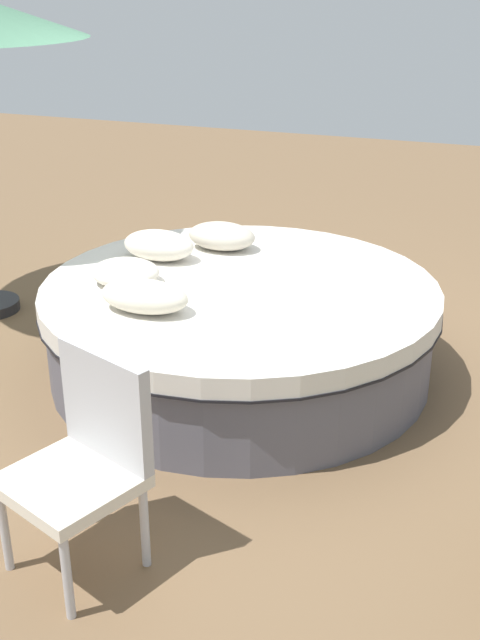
% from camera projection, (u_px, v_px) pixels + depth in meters
% --- Properties ---
extents(ground_plane, '(16.00, 16.00, 0.00)m').
position_uv_depth(ground_plane, '(240.00, 370.00, 5.28)').
color(ground_plane, brown).
extents(round_bed, '(2.54, 2.54, 0.61)m').
position_uv_depth(round_bed, '(240.00, 328.00, 5.16)').
color(round_bed, '#595966').
rests_on(round_bed, ground_plane).
extents(throw_pillow_0, '(0.49, 0.33, 0.19)m').
position_uv_depth(throw_pillow_0, '(222.00, 236.00, 5.64)').
color(throw_pillow_0, beige).
rests_on(throw_pillow_0, round_bed).
extents(throw_pillow_1, '(0.50, 0.30, 0.20)m').
position_uv_depth(throw_pillow_1, '(159.00, 245.00, 5.43)').
color(throw_pillow_1, silver).
rests_on(throw_pillow_1, round_bed).
extents(throw_pillow_2, '(0.44, 0.39, 0.15)m').
position_uv_depth(throw_pillow_2, '(125.00, 272.00, 5.03)').
color(throw_pillow_2, silver).
rests_on(throw_pillow_2, round_bed).
extents(throw_pillow_3, '(0.54, 0.31, 0.18)m').
position_uv_depth(throw_pillow_3, '(144.00, 296.00, 4.62)').
color(throw_pillow_3, beige).
rests_on(throw_pillow_3, round_bed).
extents(patio_chair, '(0.67, 0.65, 0.98)m').
position_uv_depth(patio_chair, '(87.00, 451.00, 3.40)').
color(patio_chair, '#B7B7BC').
rests_on(patio_chair, ground_plane).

